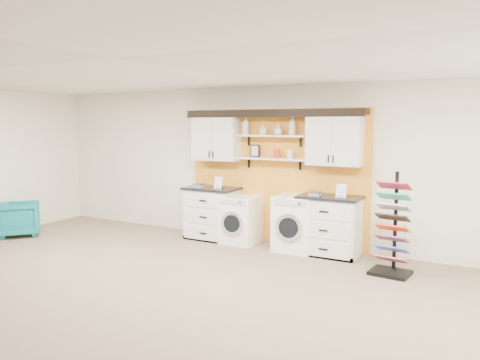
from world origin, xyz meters
The scene contains 22 objects.
floor centered at (0.00, 0.00, 0.00)m, with size 10.00×10.00×0.00m, color #816D57.
ceiling centered at (0.00, 0.00, 2.80)m, with size 10.00×10.00×0.00m, color white.
wall_back centered at (0.00, 4.00, 1.40)m, with size 10.00×10.00×0.00m, color silver.
accent_panel centered at (0.00, 3.96, 1.20)m, with size 3.40×0.07×2.40m, color orange.
upper_cabinet_left centered at (-1.13, 3.79, 1.88)m, with size 0.90×0.35×0.84m.
upper_cabinet_right centered at (1.13, 3.79, 1.88)m, with size 0.90×0.35×0.84m.
shelf_lower centered at (0.00, 3.80, 1.53)m, with size 1.32×0.28×0.03m, color white.
shelf_upper centered at (0.00, 3.80, 1.93)m, with size 1.32×0.28×0.03m, color white.
crown_molding centered at (0.00, 3.81, 2.33)m, with size 3.30×0.41×0.13m.
picture_frame centered at (-0.35, 3.85, 1.66)m, with size 0.18×0.02×0.22m.
canister_red centered at (0.10, 3.80, 1.62)m, with size 0.11×0.11×0.16m, color red.
canister_cream centered at (0.35, 3.80, 1.61)m, with size 0.10×0.10×0.14m, color silver.
base_cabinet_left centered at (-1.13, 3.64, 0.48)m, with size 0.99×0.66×0.97m.
base_cabinet_right centered at (1.13, 3.64, 0.49)m, with size 1.00×0.66×0.98m.
washer centered at (-0.51, 3.64, 0.43)m, with size 0.61×0.71×0.86m.
dryer centered at (0.55, 3.64, 0.47)m, with size 0.67×0.71×0.94m.
sample_rack centered at (2.22, 3.11, 0.49)m, with size 0.58×0.50×1.47m.
armchair centered at (-4.50, 2.07, 0.32)m, with size 0.69×0.71×0.64m, color #0F747A.
soap_bottle_a centered at (-0.51, 3.80, 2.11)m, with size 0.12×0.12×0.32m, color silver.
soap_bottle_b centered at (-0.17, 3.80, 2.04)m, with size 0.09×0.09×0.19m, color silver.
soap_bottle_c centered at (0.12, 3.80, 2.04)m, with size 0.15×0.15×0.19m, color silver.
soap_bottle_d centered at (0.38, 3.80, 2.10)m, with size 0.12×0.12×0.32m, color silver.
Camera 1 is at (3.45, -3.61, 2.14)m, focal length 35.00 mm.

